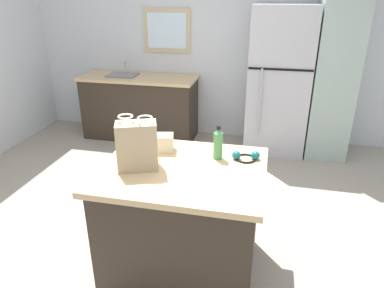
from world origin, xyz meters
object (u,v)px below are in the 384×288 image
at_px(small_box, 162,143).
at_px(bottle, 218,144).
at_px(kitchen_island, 183,220).
at_px(ear_defenders, 246,156).
at_px(refrigerator, 279,82).
at_px(shopping_bag, 137,146).
at_px(tall_cabinet, 335,68).

bearing_deg(small_box, bottle, -4.85).
relative_size(kitchen_island, ear_defenders, 5.76).
distance_m(refrigerator, shopping_bag, 2.76).
height_order(shopping_bag, ear_defenders, shopping_bag).
relative_size(tall_cabinet, ear_defenders, 11.46).
bearing_deg(ear_defenders, bottle, -172.60).
bearing_deg(shopping_bag, small_box, 76.64).
height_order(refrigerator, bottle, refrigerator).
distance_m(shopping_bag, bottle, 0.58).
xyz_separation_m(kitchen_island, small_box, (-0.22, 0.24, 0.50)).
height_order(refrigerator, shopping_bag, refrigerator).
distance_m(kitchen_island, refrigerator, 2.65).
xyz_separation_m(kitchen_island, tall_cabinet, (1.30, 2.52, 0.69)).
bearing_deg(bottle, kitchen_island, -136.79).
relative_size(kitchen_island, tall_cabinet, 0.50).
distance_m(kitchen_island, tall_cabinet, 2.92).
xyz_separation_m(shopping_bag, bottle, (0.51, 0.28, -0.05)).
bearing_deg(small_box, kitchen_island, -47.29).
distance_m(kitchen_island, ear_defenders, 0.66).
distance_m(bottle, ear_defenders, 0.22).
distance_m(tall_cabinet, bottle, 2.56).
distance_m(refrigerator, tall_cabinet, 0.68).
height_order(shopping_bag, bottle, shopping_bag).
xyz_separation_m(kitchen_island, refrigerator, (0.64, 2.52, 0.49)).
bearing_deg(small_box, ear_defenders, -0.96).
bearing_deg(tall_cabinet, ear_defenders, -111.06).
relative_size(small_box, bottle, 0.68).
relative_size(tall_cabinet, small_box, 13.31).
bearing_deg(ear_defenders, small_box, 179.04).
distance_m(shopping_bag, small_box, 0.34).
bearing_deg(shopping_bag, kitchen_island, 14.24).
bearing_deg(refrigerator, kitchen_island, -104.34).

